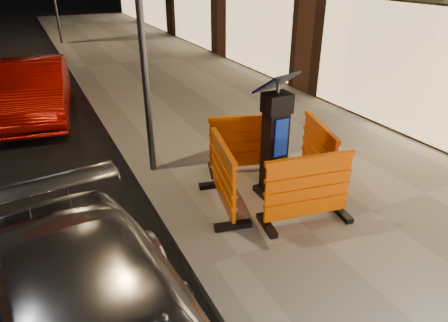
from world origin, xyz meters
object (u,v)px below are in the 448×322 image
parking_kiosk (275,140)px  barrier_bldgside (318,153)px  barrier_kerbside (223,176)px  car_red (41,116)px  barrier_front (308,190)px  barrier_back (246,144)px

parking_kiosk → barrier_bldgside: size_ratio=1.40×
barrier_bldgside → parking_kiosk: bearing=106.7°
barrier_kerbside → car_red: (-2.37, 6.44, -0.71)m
barrier_front → barrier_kerbside: (-0.95, 0.95, 0.00)m
barrier_back → barrier_kerbside: 1.34m
parking_kiosk → barrier_back: bearing=104.7°
barrier_front → car_red: 8.13m
barrier_front → barrier_bldgside: bearing=54.7°
barrier_bldgside → barrier_back: bearing=61.7°
parking_kiosk → barrier_back: 1.05m
barrier_kerbside → barrier_bldgside: (1.90, 0.00, 0.00)m
barrier_kerbside → barrier_bldgside: bearing=-77.3°
barrier_bldgside → car_red: bearing=50.3°
barrier_kerbside → parking_kiosk: bearing=-77.3°
barrier_bldgside → car_red: barrier_bldgside is taller
parking_kiosk → barrier_front: size_ratio=1.40×
barrier_kerbside → car_red: size_ratio=0.32×
parking_kiosk → car_red: parking_kiosk is taller
parking_kiosk → barrier_back: parking_kiosk is taller
barrier_kerbside → car_red: bearing=33.0°
parking_kiosk → car_red: 7.34m
parking_kiosk → barrier_front: bearing=-75.3°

